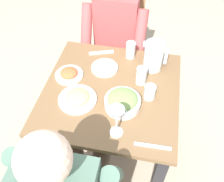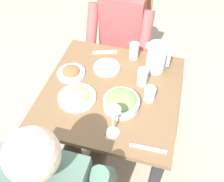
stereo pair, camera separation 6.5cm
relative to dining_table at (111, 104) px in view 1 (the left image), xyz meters
The scene contains 15 objects.
ground_plane 0.57m from the dining_table, ahead, with size 8.00×8.00×0.00m, color tan.
dining_table is the anchor object (origin of this frame).
chair_far 0.79m from the dining_table, 96.88° to the left, with size 0.40×0.40×0.87m.
diner_far 0.59m from the dining_table, 99.29° to the left, with size 0.48×0.53×1.17m.
water_pitcher 0.40m from the dining_table, 48.22° to the left, with size 0.16×0.12×0.19m.
salad_bowl 0.22m from the dining_table, 51.20° to the right, with size 0.20×0.20×0.09m.
plate_yoghurt 0.24m from the dining_table, 114.37° to the left, with size 0.17×0.17×0.06m.
plate_fries 0.26m from the dining_table, 146.19° to the right, with size 0.22×0.22×0.05m.
plate_rice_curry 0.32m from the dining_table, 167.04° to the left, with size 0.18×0.18×0.05m.
water_glass_far_left 0.29m from the dining_table, ahead, with size 0.07×0.07×0.09m, color silver.
water_glass_near_right 0.27m from the dining_table, 30.63° to the left, with size 0.06×0.06×0.11m, color silver.
water_glass_center 0.38m from the dining_table, 78.54° to the left, with size 0.06×0.06×0.11m, color silver.
wine_glass 0.41m from the dining_table, 73.34° to the right, with size 0.08×0.08×0.20m.
fork_near 0.37m from the dining_table, 112.68° to the left, with size 0.17×0.03×0.01m, color silver.
knife_near 0.45m from the dining_table, 50.07° to the right, with size 0.18×0.02×0.01m, color silver.
Camera 1 is at (0.20, -0.98, 1.81)m, focal length 40.38 mm.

